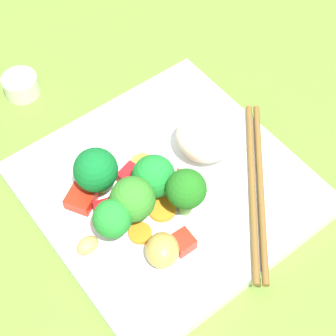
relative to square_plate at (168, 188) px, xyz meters
The scene contains 20 objects.
ground_plane 1.92cm from the square_plate, ahead, with size 110.00×110.00×2.00cm, color olive.
square_plate is the anchor object (origin of this frame).
rice_mound 7.35cm from the square_plate, ahead, with size 7.00×6.77×5.32cm, color white.
broccoli_floret_0 8.95cm from the square_plate, 148.32° to the left, with size 4.74×4.74×6.52cm.
broccoli_floret_1 7.21cm from the square_plate, 168.18° to the right, with size 4.70×4.70×6.07cm.
broccoli_floret_2 9.64cm from the square_plate, 168.81° to the right, with size 3.93×3.93×5.75cm.
broccoli_floret_3 6.40cm from the square_plate, 100.14° to the right, with size 4.21×4.21×6.51cm.
broccoli_floret_4 4.52cm from the square_plate, behind, with size 4.64×4.64×5.60cm.
carrot_slice_0 7.08cm from the square_plate, 153.05° to the right, with size 2.43×2.43×0.54cm, color orange.
carrot_slice_1 3.91cm from the square_plate, 101.14° to the left, with size 2.74×2.74×0.65cm, color #FC9D32.
carrot_slice_2 3.70cm from the square_plate, 139.06° to the right, with size 3.04×3.04×0.53cm, color orange.
pepper_chunk_0 9.75cm from the square_plate, 155.85° to the left, with size 2.81×2.87×1.51cm, color red.
pepper_chunk_1 4.25cm from the square_plate, 136.57° to the left, with size 2.68×2.38×1.61cm, color red.
pepper_chunk_2 8.01cm from the square_plate, behind, with size 2.08×2.02×1.93cm, color red.
pepper_chunk_3 2.93cm from the square_plate, 67.79° to the right, with size 2.36×2.11×2.39cm, color red.
pepper_chunk_4 8.02cm from the square_plate, 117.69° to the right, with size 2.17×2.13×1.63cm, color red.
chicken_piece_0 9.16cm from the square_plate, 132.26° to the right, with size 3.83×3.41×2.85cm, color #B68F45.
chicken_piece_1 11.52cm from the square_plate, behind, with size 2.46×1.80×1.61cm, color tan.
chopstick_pair 9.87cm from the square_plate, 42.76° to the right, with size 16.62×18.16×0.74cm.
sauce_cup 24.31cm from the square_plate, 101.85° to the left, with size 4.48×4.48×2.68cm, color silver.
Camera 1 is at (-20.24, -25.08, 51.36)cm, focal length 56.88 mm.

